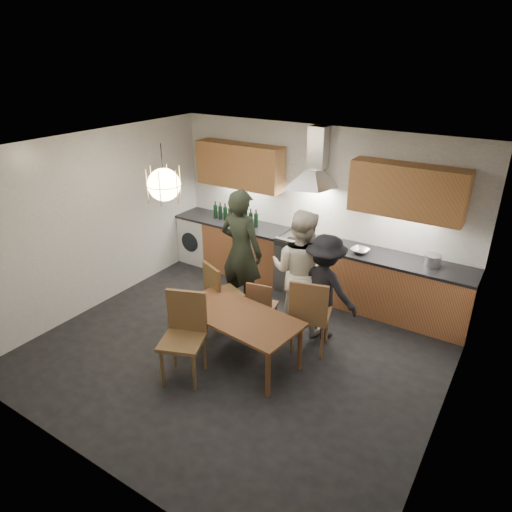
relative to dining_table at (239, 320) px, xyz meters
The scene contains 17 objects.
ground 0.61m from the dining_table, 127.98° to the left, with size 5.00×5.00×0.00m, color black.
room_shell 1.15m from the dining_table, 127.98° to the left, with size 5.02×4.52×2.61m.
counter_run 2.12m from the dining_table, 92.73° to the left, with size 5.00×0.62×0.90m.
range_stove 2.11m from the dining_table, 93.38° to the left, with size 0.90×0.60×0.92m.
wall_fixtures 2.58m from the dining_table, 93.20° to the left, with size 4.30×0.54×1.10m.
pendant_lamp 1.90m from the dining_table, behind, with size 0.43×0.43×0.70m.
dining_table is the anchor object (origin of this frame).
chair_back_left 0.85m from the dining_table, 143.47° to the left, with size 0.57×0.57×0.96m.
chair_back_mid 0.67m from the dining_table, 97.59° to the left, with size 0.43×0.43×0.79m.
chair_back_right 0.89m from the dining_table, 41.83° to the left, with size 0.59×0.59×1.06m.
chair_front 0.68m from the dining_table, 124.78° to the right, with size 0.62×0.62×1.07m.
person_left 1.31m from the dining_table, 122.76° to the left, with size 0.68×0.45×1.87m, color black.
person_mid 1.16m from the dining_table, 76.66° to the left, with size 0.84×0.66×1.73m, color silver.
person_right 1.25m from the dining_table, 58.46° to the left, with size 0.95×0.55×1.48m, color black.
mixing_bowl 2.20m from the dining_table, 69.68° to the left, with size 0.26×0.26×0.06m, color silver.
stock_pot 2.79m from the dining_table, 50.88° to the left, with size 0.21×0.21×0.15m, color #B0B1B4.
wine_bottles 2.64m from the dining_table, 125.78° to the left, with size 0.91×0.07×0.30m.
Camera 1 is at (2.87, -4.07, 3.61)m, focal length 32.00 mm.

